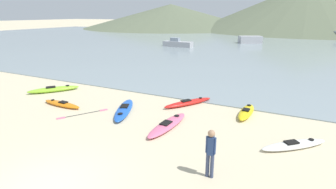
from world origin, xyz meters
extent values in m
plane|color=beige|center=(0.00, 0.00, 0.00)|extent=(400.00, 400.00, 0.00)
cube|color=gray|center=(0.00, 45.12, 0.03)|extent=(160.00, 70.00, 0.06)
cone|color=#5B664C|center=(-40.05, 90.78, 4.39)|extent=(66.94, 66.94, 8.79)
cone|color=#5B664C|center=(6.76, 94.68, 7.35)|extent=(71.64, 71.64, 14.71)
ellipsoid|color=#E5668C|center=(1.29, 5.87, 0.14)|extent=(0.94, 3.44, 0.28)
cube|color=black|center=(1.28, 5.70, 0.30)|extent=(0.45, 0.63, 0.05)
cylinder|color=black|center=(1.34, 6.80, 0.29)|extent=(0.26, 0.26, 0.02)
ellipsoid|color=blue|center=(-1.87, 6.64, 0.14)|extent=(2.18, 3.58, 0.27)
cube|color=black|center=(-1.95, 6.80, 0.30)|extent=(0.65, 0.76, 0.05)
cylinder|color=black|center=(-1.47, 5.74, 0.28)|extent=(0.27, 0.27, 0.02)
ellipsoid|color=white|center=(6.90, 6.41, 0.12)|extent=(2.70, 2.52, 0.25)
cube|color=black|center=(6.78, 6.31, 0.27)|extent=(0.64, 0.63, 0.05)
cylinder|color=black|center=(7.52, 6.98, 0.26)|extent=(0.22, 0.22, 0.02)
ellipsoid|color=yellow|center=(4.41, 9.29, 0.16)|extent=(0.69, 2.65, 0.32)
cube|color=black|center=(4.40, 9.16, 0.35)|extent=(0.37, 0.48, 0.05)
cylinder|color=black|center=(4.41, 10.02, 0.33)|extent=(0.23, 0.23, 0.02)
ellipsoid|color=#8CCC2D|center=(-8.74, 7.69, 0.17)|extent=(2.70, 3.15, 0.34)
cube|color=black|center=(-8.84, 7.56, 0.37)|extent=(0.70, 0.73, 0.05)
cylinder|color=black|center=(-8.15, 8.43, 0.35)|extent=(0.25, 0.25, 0.02)
ellipsoid|color=red|center=(0.92, 9.38, 0.14)|extent=(2.30, 3.18, 0.29)
cube|color=black|center=(0.83, 9.23, 0.31)|extent=(0.59, 0.68, 0.05)
cylinder|color=black|center=(1.42, 10.17, 0.30)|extent=(0.20, 0.20, 0.02)
ellipsoid|color=orange|center=(-5.81, 5.77, 0.12)|extent=(2.92, 0.70, 0.25)
cube|color=black|center=(-5.67, 5.77, 0.27)|extent=(0.53, 0.34, 0.05)
cylinder|color=black|center=(-6.61, 5.80, 0.26)|extent=(0.20, 0.20, 0.02)
cylinder|color=#384260|center=(4.30, 2.87, 0.44)|extent=(0.13, 0.13, 0.88)
cylinder|color=#384260|center=(4.46, 2.87, 0.44)|extent=(0.13, 0.13, 0.88)
cube|color=navy|center=(4.38, 2.87, 1.19)|extent=(0.24, 0.27, 0.62)
cylinder|color=navy|center=(4.25, 2.87, 1.20)|extent=(0.09, 0.09, 0.59)
cylinder|color=navy|center=(4.51, 2.87, 1.20)|extent=(0.09, 0.09, 0.59)
sphere|color=#A37A5B|center=(4.38, 2.87, 1.62)|extent=(0.24, 0.24, 0.24)
cube|color=#B2B2B7|center=(-1.91, 46.27, 0.71)|extent=(4.50, 3.69, 1.29)
cube|color=navy|center=(13.05, 63.42, 0.53)|extent=(3.78, 5.05, 0.95)
cube|color=#B2B2B7|center=(-11.65, 35.32, 0.48)|extent=(5.07, 1.60, 0.85)
cube|color=#8C99A8|center=(-12.15, 35.34, 1.21)|extent=(1.54, 0.90, 0.59)
cylinder|color=black|center=(-3.71, 5.33, 0.01)|extent=(1.03, 1.63, 0.03)
cube|color=#E5668C|center=(-4.32, 4.33, 0.01)|extent=(0.38, 0.47, 0.03)
cube|color=#E5668C|center=(-3.09, 6.32, 0.01)|extent=(0.38, 0.47, 0.03)
camera|label=1|loc=(6.58, -4.67, 5.35)|focal=28.00mm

